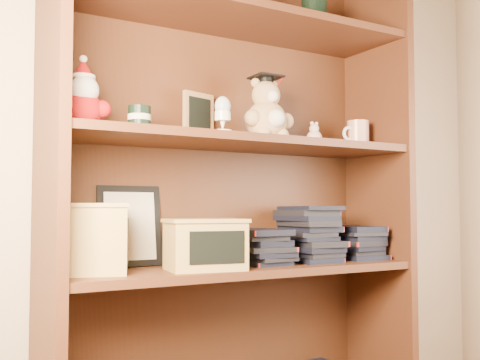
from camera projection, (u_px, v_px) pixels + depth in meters
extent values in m
cube|color=#C6B08F|center=(154.00, 52.00, 1.86)|extent=(3.00, 0.04, 2.50)
cube|color=#4F2916|center=(49.00, 182.00, 1.49)|extent=(0.03, 0.35, 1.60)
cube|color=#4F2916|center=(377.00, 189.00, 2.07)|extent=(0.03, 0.35, 1.60)
cube|color=#4A2613|center=(216.00, 188.00, 1.92)|extent=(1.20, 0.02, 1.60)
cube|color=#4F2916|center=(240.00, 20.00, 1.81)|extent=(1.14, 0.33, 0.02)
cylinder|color=black|center=(314.00, 15.00, 1.96)|extent=(0.09, 0.09, 0.11)
cube|color=#4F2916|center=(240.00, 269.00, 1.77)|extent=(1.14, 0.33, 0.02)
cube|color=#4F2916|center=(240.00, 143.00, 1.79)|extent=(1.14, 0.33, 0.02)
sphere|color=#A50F0F|center=(83.00, 110.00, 1.54)|extent=(0.11, 0.11, 0.11)
sphere|color=#A50F0F|center=(66.00, 106.00, 1.50)|extent=(0.05, 0.05, 0.05)
sphere|color=#A50F0F|center=(102.00, 109.00, 1.55)|extent=(0.05, 0.05, 0.05)
sphere|color=black|center=(77.00, 122.00, 1.51)|extent=(0.04, 0.04, 0.04)
sphere|color=black|center=(93.00, 124.00, 1.53)|extent=(0.04, 0.04, 0.04)
sphere|color=white|center=(84.00, 90.00, 1.53)|extent=(0.08, 0.08, 0.08)
sphere|color=#D8B293|center=(83.00, 85.00, 1.55)|extent=(0.06, 0.06, 0.06)
cone|color=#A50F0F|center=(83.00, 69.00, 1.55)|extent=(0.06, 0.06, 0.05)
sphere|color=white|center=(83.00, 59.00, 1.55)|extent=(0.02, 0.02, 0.02)
cylinder|color=white|center=(83.00, 77.00, 1.55)|extent=(0.07, 0.07, 0.01)
cylinder|color=black|center=(139.00, 119.00, 1.62)|extent=(0.07, 0.07, 0.08)
cylinder|color=beige|center=(139.00, 118.00, 1.62)|extent=(0.07, 0.07, 0.02)
cube|color=#9E7547|center=(198.00, 117.00, 1.85)|extent=(0.12, 0.05, 0.16)
cube|color=black|center=(200.00, 117.00, 1.84)|extent=(0.09, 0.03, 0.13)
cube|color=#9E7547|center=(195.00, 138.00, 1.87)|extent=(0.07, 0.07, 0.01)
cylinder|color=white|center=(223.00, 132.00, 1.67)|extent=(0.05, 0.05, 0.01)
cone|color=white|center=(223.00, 124.00, 1.67)|extent=(0.02, 0.02, 0.04)
cylinder|color=white|center=(223.00, 116.00, 1.68)|extent=(0.05, 0.05, 0.03)
ellipsoid|color=silver|center=(223.00, 106.00, 1.68)|extent=(0.05, 0.05, 0.06)
sphere|color=tan|center=(266.00, 122.00, 1.84)|extent=(0.14, 0.14, 0.14)
sphere|color=white|center=(276.00, 118.00, 1.79)|extent=(0.06, 0.06, 0.06)
sphere|color=tan|center=(252.00, 118.00, 1.79)|extent=(0.06, 0.06, 0.06)
sphere|color=tan|center=(285.00, 121.00, 1.86)|extent=(0.06, 0.06, 0.06)
sphere|color=tan|center=(264.00, 134.00, 1.79)|extent=(0.05, 0.05, 0.05)
sphere|color=tan|center=(281.00, 135.00, 1.82)|extent=(0.05, 0.05, 0.05)
sphere|color=tan|center=(266.00, 95.00, 1.85)|extent=(0.09, 0.09, 0.09)
sphere|color=white|center=(273.00, 96.00, 1.81)|extent=(0.04, 0.04, 0.04)
sphere|color=tan|center=(255.00, 83.00, 1.84)|extent=(0.03, 0.03, 0.03)
sphere|color=tan|center=(273.00, 85.00, 1.87)|extent=(0.03, 0.03, 0.03)
cylinder|color=black|center=(266.00, 80.00, 1.85)|extent=(0.04, 0.04, 0.02)
cube|color=black|center=(266.00, 77.00, 1.85)|extent=(0.09, 0.09, 0.01)
cylinder|color=#A50F0F|center=(280.00, 81.00, 1.85)|extent=(0.00, 0.04, 0.03)
sphere|color=#D1A9A1|center=(314.00, 138.00, 1.94)|extent=(0.05, 0.05, 0.05)
sphere|color=#D1A9A1|center=(314.00, 129.00, 1.94)|extent=(0.03, 0.03, 0.03)
sphere|color=#D1A9A1|center=(312.00, 123.00, 1.94)|extent=(0.01, 0.01, 0.01)
sphere|color=#D1A9A1|center=(316.00, 124.00, 1.94)|extent=(0.01, 0.01, 0.01)
cylinder|color=silver|center=(358.00, 134.00, 2.04)|extent=(0.08, 0.08, 0.10)
torus|color=white|center=(349.00, 134.00, 2.02)|extent=(0.05, 0.01, 0.05)
cube|color=black|center=(129.00, 226.00, 1.74)|extent=(0.20, 0.05, 0.25)
cube|color=beige|center=(130.00, 226.00, 1.73)|extent=(0.16, 0.03, 0.21)
cube|color=tan|center=(96.00, 240.00, 1.54)|extent=(0.21, 0.21, 0.19)
cube|color=black|center=(105.00, 241.00, 1.47)|extent=(0.12, 0.04, 0.12)
cube|color=tan|center=(96.00, 205.00, 1.55)|extent=(0.22, 0.22, 0.01)
cube|color=tan|center=(205.00, 246.00, 1.64)|extent=(0.24, 0.18, 0.14)
cube|color=black|center=(217.00, 247.00, 1.57)|extent=(0.16, 0.03, 0.09)
cube|color=tan|center=(205.00, 221.00, 1.64)|extent=(0.25, 0.19, 0.01)
cube|color=black|center=(260.00, 262.00, 1.80)|extent=(0.14, 0.20, 0.02)
cube|color=black|center=(260.00, 257.00, 1.81)|extent=(0.14, 0.20, 0.02)
cube|color=black|center=(260.00, 252.00, 1.81)|extent=(0.14, 0.20, 0.02)
cube|color=black|center=(260.00, 247.00, 1.81)|extent=(0.14, 0.20, 0.02)
cube|color=black|center=(260.00, 242.00, 1.81)|extent=(0.14, 0.20, 0.02)
cube|color=black|center=(260.00, 237.00, 1.81)|extent=(0.14, 0.20, 0.02)
cube|color=black|center=(260.00, 232.00, 1.81)|extent=(0.14, 0.20, 0.02)
cube|color=black|center=(309.00, 259.00, 1.90)|extent=(0.14, 0.20, 0.02)
cube|color=black|center=(309.00, 254.00, 1.90)|extent=(0.14, 0.20, 0.02)
cube|color=black|center=(309.00, 250.00, 1.91)|extent=(0.14, 0.20, 0.02)
cube|color=black|center=(309.00, 245.00, 1.91)|extent=(0.14, 0.20, 0.02)
cube|color=black|center=(309.00, 240.00, 1.91)|extent=(0.14, 0.20, 0.02)
cube|color=black|center=(309.00, 235.00, 1.91)|extent=(0.14, 0.20, 0.02)
cube|color=black|center=(309.00, 231.00, 1.91)|extent=(0.14, 0.20, 0.02)
cube|color=black|center=(309.00, 226.00, 1.91)|extent=(0.14, 0.20, 0.02)
cube|color=black|center=(309.00, 221.00, 1.91)|extent=(0.14, 0.20, 0.02)
cube|color=black|center=(309.00, 217.00, 1.91)|extent=(0.14, 0.20, 0.02)
cube|color=black|center=(309.00, 212.00, 1.91)|extent=(0.14, 0.20, 0.02)
cube|color=black|center=(354.00, 257.00, 2.00)|extent=(0.14, 0.20, 0.02)
cube|color=black|center=(354.00, 252.00, 2.00)|extent=(0.14, 0.20, 0.02)
cube|color=black|center=(354.00, 248.00, 2.00)|extent=(0.14, 0.20, 0.02)
cube|color=black|center=(354.00, 243.00, 2.00)|extent=(0.14, 0.20, 0.02)
cube|color=black|center=(353.00, 239.00, 2.01)|extent=(0.14, 0.20, 0.02)
cube|color=black|center=(353.00, 234.00, 2.01)|extent=(0.14, 0.20, 0.02)
cube|color=black|center=(353.00, 230.00, 2.01)|extent=(0.14, 0.20, 0.02)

